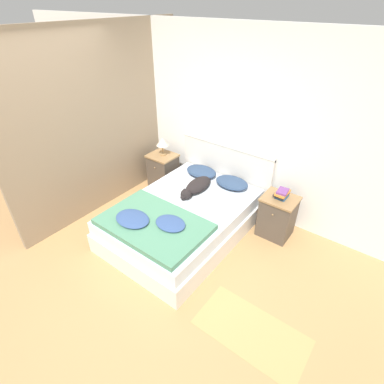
% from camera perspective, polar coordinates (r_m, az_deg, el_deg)
% --- Properties ---
extents(ground_plane, '(16.00, 16.00, 0.00)m').
position_cam_1_polar(ground_plane, '(3.81, -12.96, -14.74)').
color(ground_plane, tan).
extents(wall_back, '(9.00, 0.06, 2.55)m').
position_cam_1_polar(wall_back, '(4.45, 6.13, 13.33)').
color(wall_back, white).
rests_on(wall_back, ground_plane).
extents(wall_side_left, '(0.06, 3.10, 2.55)m').
position_cam_1_polar(wall_side_left, '(4.55, -16.36, 12.65)').
color(wall_side_left, gray).
rests_on(wall_side_left, ground_plane).
extents(bed, '(1.46, 2.04, 0.47)m').
position_cam_1_polar(bed, '(4.10, -1.74, -5.20)').
color(bed, silver).
rests_on(bed, ground_plane).
extents(headboard, '(1.54, 0.06, 0.96)m').
position_cam_1_polar(headboard, '(4.67, 6.27, 3.84)').
color(headboard, silver).
rests_on(headboard, ground_plane).
extents(nightstand_left, '(0.44, 0.40, 0.60)m').
position_cam_1_polar(nightstand_left, '(5.09, -5.51, 4.01)').
color(nightstand_left, '#4C4238').
rests_on(nightstand_left, ground_plane).
extents(nightstand_right, '(0.44, 0.40, 0.60)m').
position_cam_1_polar(nightstand_right, '(4.19, 15.88, -4.47)').
color(nightstand_right, '#4C4238').
rests_on(nightstand_right, ground_plane).
extents(pillow_left, '(0.49, 0.35, 0.12)m').
position_cam_1_polar(pillow_left, '(4.60, 1.79, 3.94)').
color(pillow_left, navy).
rests_on(pillow_left, bed).
extents(pillow_right, '(0.49, 0.35, 0.12)m').
position_cam_1_polar(pillow_right, '(4.35, 7.60, 1.78)').
color(pillow_right, navy).
rests_on(pillow_right, bed).
extents(quilt, '(1.28, 0.85, 0.12)m').
position_cam_1_polar(quilt, '(3.61, -7.49, -5.98)').
color(quilt, '#4C8466').
rests_on(quilt, bed).
extents(dog, '(0.24, 0.70, 0.17)m').
position_cam_1_polar(dog, '(4.19, 0.85, 1.07)').
color(dog, black).
rests_on(dog, bed).
extents(book_stack, '(0.16, 0.23, 0.11)m').
position_cam_1_polar(book_stack, '(4.01, 16.78, -0.31)').
color(book_stack, '#285689').
rests_on(book_stack, nightstand_right).
extents(table_lamp, '(0.20, 0.20, 0.29)m').
position_cam_1_polar(table_lamp, '(4.88, -5.66, 9.40)').
color(table_lamp, '#9E7A4C').
rests_on(table_lamp, nightstand_left).
extents(rug, '(1.09, 0.57, 0.00)m').
position_cam_1_polar(rug, '(3.32, 11.22, -24.59)').
color(rug, tan).
rests_on(rug, ground_plane).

